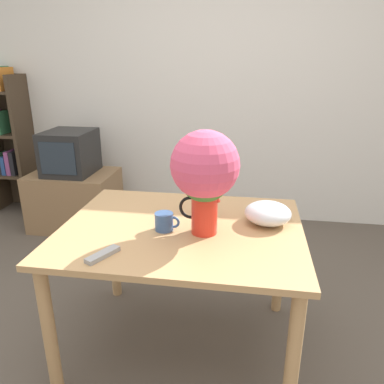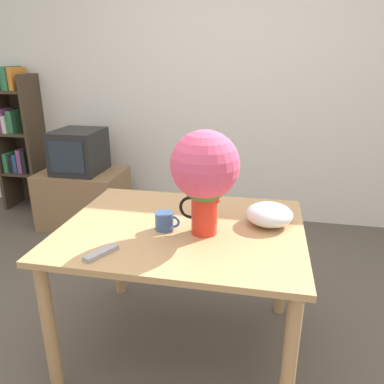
{
  "view_description": "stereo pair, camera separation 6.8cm",
  "coord_description": "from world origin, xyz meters",
  "px_view_note": "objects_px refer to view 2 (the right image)",
  "views": [
    {
      "loc": [
        0.34,
        -1.5,
        1.51
      ],
      "look_at": [
        0.08,
        0.11,
        0.93
      ],
      "focal_mm": 35.0,
      "sensor_mm": 36.0,
      "label": 1
    },
    {
      "loc": [
        0.4,
        -1.49,
        1.51
      ],
      "look_at": [
        0.08,
        0.11,
        0.93
      ],
      "focal_mm": 35.0,
      "sensor_mm": 36.0,
      "label": 2
    }
  ],
  "objects_px": {
    "coffee_mug": "(165,221)",
    "white_bowl": "(269,214)",
    "flower_vase": "(205,172)",
    "tv_set": "(79,151)"
  },
  "relations": [
    {
      "from": "coffee_mug",
      "to": "white_bowl",
      "type": "relative_size",
      "value": 0.52
    },
    {
      "from": "flower_vase",
      "to": "white_bowl",
      "type": "distance_m",
      "value": 0.42
    },
    {
      "from": "flower_vase",
      "to": "tv_set",
      "type": "xyz_separation_m",
      "value": [
        -1.39,
        1.45,
        -0.31
      ]
    },
    {
      "from": "flower_vase",
      "to": "white_bowl",
      "type": "relative_size",
      "value": 2.11
    },
    {
      "from": "coffee_mug",
      "to": "tv_set",
      "type": "height_order",
      "value": "tv_set"
    },
    {
      "from": "flower_vase",
      "to": "tv_set",
      "type": "height_order",
      "value": "flower_vase"
    },
    {
      "from": "tv_set",
      "to": "flower_vase",
      "type": "bearing_deg",
      "value": -46.1
    },
    {
      "from": "white_bowl",
      "to": "flower_vase",
      "type": "bearing_deg",
      "value": -152.47
    },
    {
      "from": "flower_vase",
      "to": "white_bowl",
      "type": "xyz_separation_m",
      "value": [
        0.3,
        0.16,
        -0.25
      ]
    },
    {
      "from": "white_bowl",
      "to": "tv_set",
      "type": "distance_m",
      "value": 2.13
    }
  ]
}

